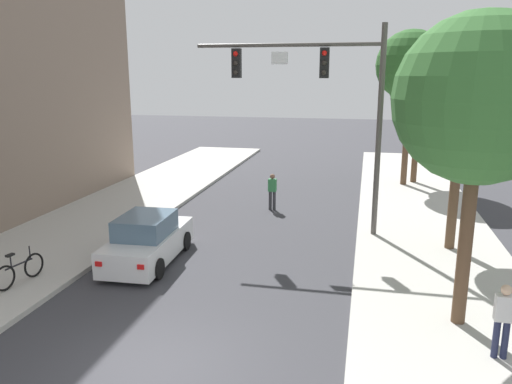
{
  "coord_description": "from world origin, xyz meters",
  "views": [
    {
      "loc": [
        4.2,
        -8.68,
        5.99
      ],
      "look_at": [
        0.56,
        7.8,
        2.0
      ],
      "focal_mm": 35.47,
      "sensor_mm": 36.0,
      "label": 1
    }
  ],
  "objects_px": {
    "street_tree_farthest": "(420,86)",
    "street_tree_nearest": "(480,100)",
    "traffic_signal_mast": "(326,91)",
    "street_tree_second": "(462,105)",
    "pedestrian_sidewalk_right_walker": "(503,318)",
    "bicycle_leaning": "(19,271)",
    "pedestrian_crossing_road": "(272,190)",
    "car_lead_white": "(148,241)",
    "street_tree_third": "(411,66)"
  },
  "relations": [
    {
      "from": "traffic_signal_mast",
      "to": "street_tree_nearest",
      "type": "height_order",
      "value": "traffic_signal_mast"
    },
    {
      "from": "pedestrian_sidewalk_right_walker",
      "to": "street_tree_second",
      "type": "bearing_deg",
      "value": 89.98
    },
    {
      "from": "bicycle_leaning",
      "to": "car_lead_white",
      "type": "bearing_deg",
      "value": 45.37
    },
    {
      "from": "traffic_signal_mast",
      "to": "street_tree_third",
      "type": "xyz_separation_m",
      "value": [
        3.53,
        9.15,
        0.97
      ]
    },
    {
      "from": "pedestrian_sidewalk_right_walker",
      "to": "bicycle_leaning",
      "type": "height_order",
      "value": "pedestrian_sidewalk_right_walker"
    },
    {
      "from": "traffic_signal_mast",
      "to": "street_tree_nearest",
      "type": "relative_size",
      "value": 1.05
    },
    {
      "from": "street_tree_nearest",
      "to": "bicycle_leaning",
      "type": "bearing_deg",
      "value": -178.66
    },
    {
      "from": "street_tree_nearest",
      "to": "street_tree_farthest",
      "type": "relative_size",
      "value": 1.05
    },
    {
      "from": "pedestrian_sidewalk_right_walker",
      "to": "street_tree_nearest",
      "type": "distance_m",
      "value": 4.63
    },
    {
      "from": "street_tree_second",
      "to": "street_tree_farthest",
      "type": "relative_size",
      "value": 0.95
    },
    {
      "from": "street_tree_second",
      "to": "street_tree_third",
      "type": "relative_size",
      "value": 0.81
    },
    {
      "from": "pedestrian_sidewalk_right_walker",
      "to": "street_tree_nearest",
      "type": "xyz_separation_m",
      "value": [
        -0.58,
        1.48,
        4.35
      ]
    },
    {
      "from": "car_lead_white",
      "to": "street_tree_nearest",
      "type": "relative_size",
      "value": 0.6
    },
    {
      "from": "pedestrian_crossing_road",
      "to": "street_tree_nearest",
      "type": "distance_m",
      "value": 12.36
    },
    {
      "from": "pedestrian_crossing_road",
      "to": "street_tree_second",
      "type": "height_order",
      "value": "street_tree_second"
    },
    {
      "from": "traffic_signal_mast",
      "to": "street_tree_farthest",
      "type": "bearing_deg",
      "value": 67.5
    },
    {
      "from": "pedestrian_crossing_road",
      "to": "pedestrian_sidewalk_right_walker",
      "type": "height_order",
      "value": "pedestrian_sidewalk_right_walker"
    },
    {
      "from": "pedestrian_crossing_road",
      "to": "street_tree_second",
      "type": "relative_size",
      "value": 0.25
    },
    {
      "from": "pedestrian_crossing_road",
      "to": "street_tree_second",
      "type": "distance_m",
      "value": 9.0
    },
    {
      "from": "street_tree_second",
      "to": "car_lead_white",
      "type": "bearing_deg",
      "value": -162.22
    },
    {
      "from": "street_tree_third",
      "to": "street_tree_farthest",
      "type": "distance_m",
      "value": 1.37
    },
    {
      "from": "street_tree_nearest",
      "to": "street_tree_third",
      "type": "relative_size",
      "value": 0.9
    },
    {
      "from": "car_lead_white",
      "to": "pedestrian_sidewalk_right_walker",
      "type": "distance_m",
      "value": 10.44
    },
    {
      "from": "car_lead_white",
      "to": "bicycle_leaning",
      "type": "bearing_deg",
      "value": -134.63
    },
    {
      "from": "street_tree_nearest",
      "to": "pedestrian_crossing_road",
      "type": "bearing_deg",
      "value": 123.5
    },
    {
      "from": "traffic_signal_mast",
      "to": "street_tree_third",
      "type": "relative_size",
      "value": 0.94
    },
    {
      "from": "street_tree_second",
      "to": "pedestrian_sidewalk_right_walker",
      "type": "bearing_deg",
      "value": -90.02
    },
    {
      "from": "car_lead_white",
      "to": "pedestrian_sidewalk_right_walker",
      "type": "height_order",
      "value": "pedestrian_sidewalk_right_walker"
    },
    {
      "from": "car_lead_white",
      "to": "street_tree_nearest",
      "type": "distance_m",
      "value": 10.51
    },
    {
      "from": "street_tree_nearest",
      "to": "street_tree_third",
      "type": "bearing_deg",
      "value": 91.23
    },
    {
      "from": "pedestrian_crossing_road",
      "to": "street_tree_third",
      "type": "relative_size",
      "value": 0.21
    },
    {
      "from": "bicycle_leaning",
      "to": "street_tree_second",
      "type": "relative_size",
      "value": 0.27
    },
    {
      "from": "car_lead_white",
      "to": "street_tree_second",
      "type": "xyz_separation_m",
      "value": [
        9.67,
        3.1,
        4.25
      ]
    },
    {
      "from": "car_lead_white",
      "to": "street_tree_second",
      "type": "distance_m",
      "value": 11.01
    },
    {
      "from": "traffic_signal_mast",
      "to": "pedestrian_crossing_road",
      "type": "xyz_separation_m",
      "value": [
        -2.49,
        3.03,
        -4.44
      ]
    },
    {
      "from": "traffic_signal_mast",
      "to": "pedestrian_crossing_road",
      "type": "height_order",
      "value": "traffic_signal_mast"
    },
    {
      "from": "traffic_signal_mast",
      "to": "street_tree_second",
      "type": "distance_m",
      "value": 4.58
    },
    {
      "from": "pedestrian_sidewalk_right_walker",
      "to": "bicycle_leaning",
      "type": "bearing_deg",
      "value": 174.43
    },
    {
      "from": "street_tree_farthest",
      "to": "street_tree_nearest",
      "type": "bearing_deg",
      "value": -90.82
    },
    {
      "from": "pedestrian_crossing_road",
      "to": "street_tree_third",
      "type": "distance_m",
      "value": 10.14
    },
    {
      "from": "pedestrian_sidewalk_right_walker",
      "to": "bicycle_leaning",
      "type": "distance_m",
      "value": 12.42
    },
    {
      "from": "bicycle_leaning",
      "to": "street_tree_farthest",
      "type": "xyz_separation_m",
      "value": [
        12.01,
        16.74,
        4.79
      ]
    },
    {
      "from": "car_lead_white",
      "to": "street_tree_third",
      "type": "height_order",
      "value": "street_tree_third"
    },
    {
      "from": "traffic_signal_mast",
      "to": "street_tree_second",
      "type": "xyz_separation_m",
      "value": [
        4.45,
        -1.02,
        -0.38
      ]
    },
    {
      "from": "traffic_signal_mast",
      "to": "street_tree_third",
      "type": "height_order",
      "value": "street_tree_third"
    },
    {
      "from": "traffic_signal_mast",
      "to": "pedestrian_sidewalk_right_walker",
      "type": "relative_size",
      "value": 4.57
    },
    {
      "from": "traffic_signal_mast",
      "to": "pedestrian_crossing_road",
      "type": "bearing_deg",
      "value": 129.33
    },
    {
      "from": "street_tree_nearest",
      "to": "street_tree_second",
      "type": "xyz_separation_m",
      "value": [
        0.58,
        5.54,
        -0.44
      ]
    },
    {
      "from": "car_lead_white",
      "to": "street_tree_third",
      "type": "distance_m",
      "value": 16.85
    },
    {
      "from": "pedestrian_crossing_road",
      "to": "street_tree_second",
      "type": "bearing_deg",
      "value": -30.32
    }
  ]
}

